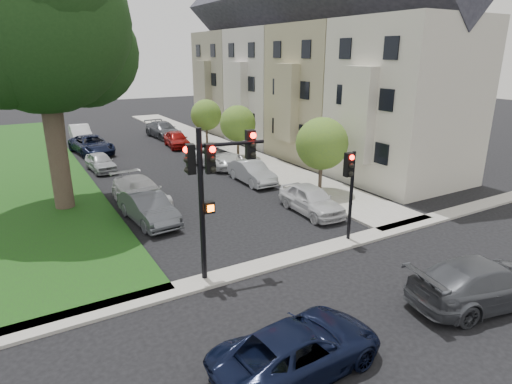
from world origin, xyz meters
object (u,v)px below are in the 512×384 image
car_parked_4 (163,130)px  car_parked_6 (141,192)px  car_cross_near (299,348)px  traffic_signal_secondary (350,180)px  car_parked_2 (215,156)px  traffic_signal_main (212,177)px  small_tree_c (206,115)px  small_tree_b (238,123)px  eucalyptus (37,24)px  car_parked_8 (92,145)px  car_parked_1 (252,172)px  car_parked_0 (311,199)px  car_parked_9 (80,133)px  car_parked_7 (101,162)px  car_parked_3 (177,139)px  car_parked_5 (148,208)px  small_tree_a (322,144)px  car_cross_far (484,282)px

car_parked_4 → car_parked_6: (-7.48, -18.59, -0.04)m
car_cross_near → car_parked_4: bearing=-17.1°
traffic_signal_secondary → car_parked_2: traffic_signal_secondary is taller
traffic_signal_secondary → traffic_signal_main: bearing=179.6°
small_tree_c → car_cross_near: (-9.75, -27.84, -2.06)m
car_cross_near → car_parked_2: size_ratio=0.89×
small_tree_b → car_cross_near: (-9.75, -21.82, -2.11)m
eucalyptus → car_parked_8: size_ratio=2.49×
car_parked_1 → car_parked_2: 5.13m
car_parked_0 → car_parked_4: (0.19, 24.25, 0.03)m
car_parked_2 → car_parked_8: 11.29m
traffic_signal_main → car_parked_9: 29.89m
car_parked_6 → car_parked_7: size_ratio=1.34×
car_parked_4 → car_parked_2: bearing=-96.6°
traffic_signal_secondary → car_parked_3: size_ratio=0.97×
small_tree_b → car_parked_1: 7.04m
car_parked_5 → car_parked_8: car_parked_8 is taller
eucalyptus → car_parked_8: 16.10m
car_parked_3 → small_tree_a: bearing=-74.9°
car_cross_near → car_parked_1: (7.41, 15.51, 0.04)m
car_cross_near → car_parked_4: car_parked_4 is taller
car_parked_9 → traffic_signal_main: bearing=-88.1°
car_parked_5 → car_parked_7: car_parked_5 is taller
car_cross_near → car_parked_7: size_ratio=1.26×
car_parked_2 → car_parked_9: 16.28m
car_cross_far → car_parked_5: car_cross_far is taller
eucalyptus → small_tree_c: size_ratio=3.31×
eucalyptus → car_parked_0: bearing=-32.7°
small_tree_a → car_parked_7: (-10.13, 11.87, -2.37)m
eucalyptus → car_parked_7: eucalyptus is taller
small_tree_b → car_parked_0: bearing=-100.7°
traffic_signal_main → traffic_signal_secondary: size_ratio=1.38×
car_parked_0 → car_parked_1: bearing=92.0°
small_tree_a → traffic_signal_main: traffic_signal_main is taller
small_tree_a → small_tree_c: small_tree_a is taller
car_parked_4 → car_parked_5: size_ratio=1.16×
car_cross_far → car_parked_6: size_ratio=1.06×
car_parked_5 → car_parked_6: (0.38, 2.68, -0.02)m
car_cross_far → car_parked_6: bearing=35.1°
car_parked_5 → car_parked_2: bearing=42.9°
car_parked_7 → traffic_signal_secondary: bearing=-73.5°
traffic_signal_main → car_cross_near: traffic_signal_main is taller
car_parked_4 → eucalyptus: bearing=-128.2°
eucalyptus → car_parked_8: bearing=73.9°
car_parked_5 → car_parked_6: 2.70m
small_tree_a → car_cross_near: (-9.75, -11.50, -2.35)m
traffic_signal_main → car_parked_4: (7.35, 27.87, -3.10)m
small_tree_b → car_parked_4: bearing=100.8°
car_parked_4 → car_parked_8: (-7.45, -4.02, -0.01)m
car_parked_3 → car_parked_8: car_parked_8 is taller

